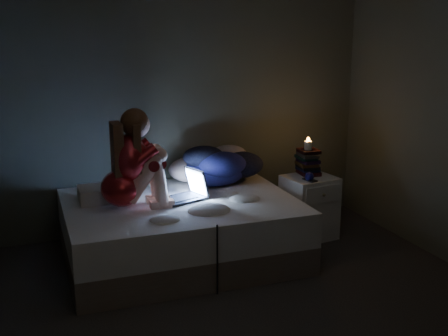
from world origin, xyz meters
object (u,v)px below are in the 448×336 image
laptop (182,185)px  phone (308,180)px  woman (120,160)px  candle (308,145)px  bed (181,230)px  nightstand (309,207)px

laptop → phone: (1.18, -0.02, -0.06)m
woman → candle: woman is taller
bed → nightstand: (1.28, 0.09, 0.03)m
bed → nightstand: size_ratio=3.23×
candle → phone: (-0.09, -0.20, -0.28)m
bed → candle: 1.44m
woman → phone: size_ratio=5.79×
bed → nightstand: 1.28m
woman → candle: 1.81m
woman → laptop: (0.51, 0.06, -0.27)m
laptop → phone: 1.18m
bed → phone: size_ratio=13.61×
woman → phone: woman is taller
laptop → phone: bearing=-21.5°
bed → candle: (1.29, 0.18, 0.62)m
nightstand → candle: bearing=72.6°
nightstand → bed: bearing=176.4°
bed → candle: size_ratio=23.82×
nightstand → phone: phone is taller
bed → laptop: 0.40m
woman → candle: bearing=7.6°
bed → woman: 0.83m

